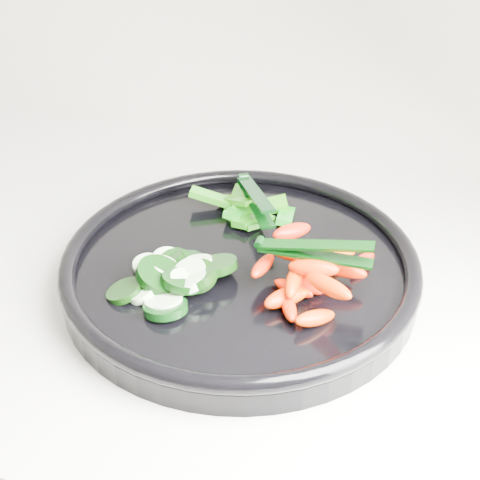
% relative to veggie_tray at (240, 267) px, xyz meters
% --- Properties ---
extents(veggie_tray, '(0.46, 0.46, 0.04)m').
position_rel_veggie_tray_xyz_m(veggie_tray, '(0.00, 0.00, 0.00)').
color(veggie_tray, black).
rests_on(veggie_tray, counter).
extents(cucumber_pile, '(0.13, 0.12, 0.04)m').
position_rel_veggie_tray_xyz_m(cucumber_pile, '(-0.05, -0.05, 0.01)').
color(cucumber_pile, black).
rests_on(cucumber_pile, veggie_tray).
extents(carrot_pile, '(0.11, 0.15, 0.05)m').
position_rel_veggie_tray_xyz_m(carrot_pile, '(0.08, -0.02, 0.02)').
color(carrot_pile, '#FF5D00').
rests_on(carrot_pile, veggie_tray).
extents(pepper_pile, '(0.13, 0.10, 0.04)m').
position_rel_veggie_tray_xyz_m(pepper_pile, '(-0.03, 0.10, 0.01)').
color(pepper_pile, '#156A0A').
rests_on(pepper_pile, veggie_tray).
extents(tong_carrot, '(0.11, 0.02, 0.02)m').
position_rel_veggie_tray_xyz_m(tong_carrot, '(0.08, -0.02, 0.05)').
color(tong_carrot, black).
rests_on(tong_carrot, carrot_pile).
extents(tong_pepper, '(0.08, 0.10, 0.02)m').
position_rel_veggie_tray_xyz_m(tong_pepper, '(-0.02, 0.10, 0.03)').
color(tong_pepper, black).
rests_on(tong_pepper, pepper_pile).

